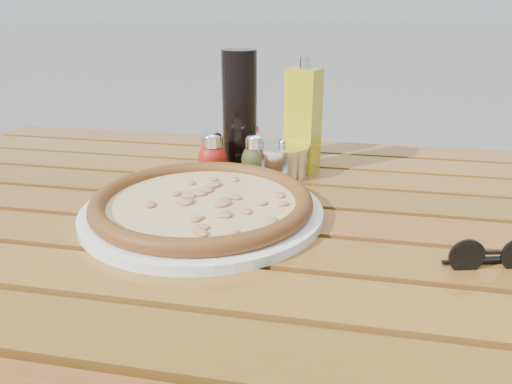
% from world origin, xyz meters
% --- Properties ---
extents(table, '(1.40, 0.90, 0.75)m').
position_xyz_m(table, '(0.00, -0.00, 0.67)').
color(table, '#33170B').
rests_on(table, ground).
extents(plate, '(0.37, 0.37, 0.01)m').
position_xyz_m(plate, '(-0.07, -0.02, 0.76)').
color(plate, white).
rests_on(plate, table).
extents(pizza, '(0.40, 0.40, 0.03)m').
position_xyz_m(pizza, '(-0.07, -0.02, 0.77)').
color(pizza, '#FAEAB3').
rests_on(pizza, plate).
extents(pepper_shaker, '(0.06, 0.06, 0.08)m').
position_xyz_m(pepper_shaker, '(-0.11, 0.17, 0.79)').
color(pepper_shaker, '#A91D13').
rests_on(pepper_shaker, table).
extents(oregano_shaker, '(0.07, 0.07, 0.08)m').
position_xyz_m(oregano_shaker, '(-0.03, 0.18, 0.79)').
color(oregano_shaker, '#3C411A').
rests_on(oregano_shaker, table).
extents(dark_bottle, '(0.07, 0.07, 0.22)m').
position_xyz_m(dark_bottle, '(-0.08, 0.24, 0.86)').
color(dark_bottle, black).
rests_on(dark_bottle, table).
extents(soda_can, '(0.09, 0.09, 0.12)m').
position_xyz_m(soda_can, '(-0.07, 0.25, 0.81)').
color(soda_can, silver).
rests_on(soda_can, table).
extents(olive_oil_cruet, '(0.07, 0.07, 0.21)m').
position_xyz_m(olive_oil_cruet, '(0.05, 0.23, 0.85)').
color(olive_oil_cruet, '#B5A213').
rests_on(olive_oil_cruet, table).
extents(parmesan_tin, '(0.13, 0.13, 0.07)m').
position_xyz_m(parmesan_tin, '(0.02, 0.19, 0.78)').
color(parmesan_tin, silver).
rests_on(parmesan_tin, table).
extents(sunglasses, '(0.11, 0.05, 0.04)m').
position_xyz_m(sunglasses, '(0.31, -0.10, 0.77)').
color(sunglasses, black).
rests_on(sunglasses, table).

